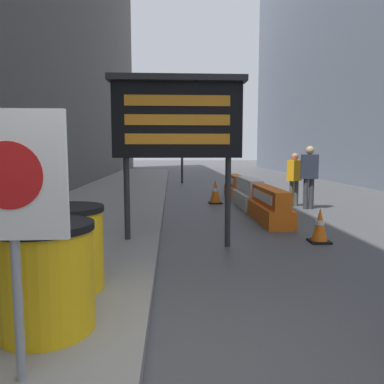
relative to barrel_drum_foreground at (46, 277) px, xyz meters
name	(u,v)px	position (x,y,z in m)	size (l,w,h in m)	color
ground_plane	(143,378)	(0.84, -0.50, -0.61)	(120.00, 120.00, 0.00)	#474749
barrel_drum_foreground	(46,277)	(0.00, 0.00, 0.00)	(0.82, 0.82, 0.92)	yellow
barrel_drum_middle	(66,248)	(-0.09, 0.93, 0.00)	(0.82, 0.82, 0.92)	yellow
warning_sign	(11,194)	(0.05, -0.72, 0.79)	(0.71, 0.08, 1.77)	gray
message_board	(177,120)	(1.17, 3.24, 1.56)	(2.28, 0.36, 2.89)	#28282B
jersey_barrier_orange_far	(270,207)	(3.35, 5.44, -0.26)	(0.60, 2.17, 0.80)	orange
jersey_barrier_white	(249,194)	(3.35, 7.79, -0.24)	(0.63, 2.11, 0.84)	silver
jersey_barrier_orange_near	(235,187)	(3.35, 10.15, -0.27)	(0.57, 1.74, 0.79)	orange
traffic_cone_near	(320,226)	(3.74, 3.43, -0.30)	(0.36, 0.36, 0.64)	black
traffic_cone_mid	(215,192)	(2.44, 8.54, -0.24)	(0.42, 0.42, 0.76)	black
traffic_light_near_curb	(182,128)	(1.60, 15.81, 2.17)	(0.28, 0.45, 3.84)	#2D2D30
pedestrian_worker	(309,172)	(4.96, 7.29, 0.44)	(0.53, 0.39, 1.79)	#333338
pedestrian_passerby	(294,175)	(4.72, 7.82, 0.32)	(0.48, 0.45, 1.59)	#514C42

